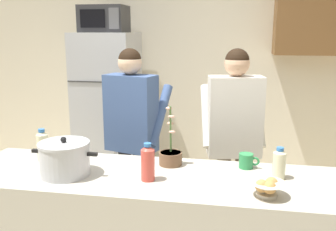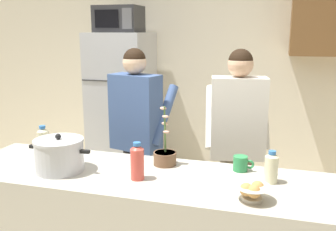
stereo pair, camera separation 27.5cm
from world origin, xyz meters
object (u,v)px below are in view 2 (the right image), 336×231
at_px(microwave, 119,19).
at_px(bottle_mid_counter, 271,167).
at_px(refrigerator, 122,111).
at_px(person_by_sink, 238,129).
at_px(cooking_pot, 59,155).
at_px(coffee_mug, 241,164).
at_px(person_near_pot, 136,123).
at_px(potted_orchid, 165,156).
at_px(bread_bowl, 252,191).
at_px(bottle_far_corner, 43,141).
at_px(bottle_near_edge, 137,161).

relative_size(microwave, bottle_mid_counter, 2.49).
xyz_separation_m(refrigerator, person_by_sink, (1.40, -1.02, 0.15)).
distance_m(cooking_pot, coffee_mug, 1.14).
xyz_separation_m(person_near_pot, potted_orchid, (0.43, -0.62, -0.04)).
relative_size(cooking_pot, bottle_mid_counter, 2.17).
height_order(coffee_mug, bread_bowl, bread_bowl).
relative_size(person_by_sink, cooking_pot, 3.95).
height_order(person_by_sink, coffee_mug, person_by_sink).
bearing_deg(bread_bowl, person_near_pot, 135.23).
height_order(coffee_mug, bottle_far_corner, bottle_far_corner).
relative_size(cooking_pot, bottle_far_corner, 1.90).
bearing_deg(coffee_mug, refrigerator, 132.47).
height_order(cooking_pot, bottle_near_edge, cooking_pot).
relative_size(person_by_sink, bottle_far_corner, 7.49).
height_order(bottle_near_edge, bottle_mid_counter, bottle_near_edge).
bearing_deg(bottle_far_corner, microwave, 94.54).
bearing_deg(refrigerator, coffee_mug, -47.53).
bearing_deg(coffee_mug, bread_bowl, -76.92).
height_order(person_by_sink, bread_bowl, person_by_sink).
bearing_deg(person_near_pot, potted_orchid, -55.08).
height_order(refrigerator, bottle_near_edge, refrigerator).
bearing_deg(person_by_sink, potted_orchid, -122.71).
height_order(refrigerator, coffee_mug, refrigerator).
relative_size(person_by_sink, bottle_mid_counter, 8.57).
bearing_deg(cooking_pot, person_near_pot, 79.40).
height_order(person_near_pot, coffee_mug, person_near_pot).
relative_size(bottle_near_edge, bottle_far_corner, 1.03).
distance_m(person_by_sink, bread_bowl, 1.04).
xyz_separation_m(microwave, person_near_pot, (0.56, -1.01, -0.87)).
bearing_deg(refrigerator, cooking_pot, -78.47).
height_order(refrigerator, microwave, microwave).
height_order(refrigerator, person_near_pot, refrigerator).
bearing_deg(potted_orchid, refrigerator, 121.18).
xyz_separation_m(refrigerator, microwave, (0.00, -0.02, 1.02)).
distance_m(person_by_sink, bottle_mid_counter, 0.80).
bearing_deg(bottle_mid_counter, cooking_pot, -172.49).
bearing_deg(potted_orchid, bottle_mid_counter, -9.91).
height_order(refrigerator, bottle_far_corner, refrigerator).
height_order(person_by_sink, bottle_near_edge, person_by_sink).
bearing_deg(cooking_pot, refrigerator, 101.53).
xyz_separation_m(bread_bowl, bottle_mid_counter, (0.09, 0.27, 0.04)).
bearing_deg(bread_bowl, refrigerator, 127.83).
xyz_separation_m(microwave, coffee_mug, (1.49, -1.60, -0.93)).
bearing_deg(person_near_pot, person_by_sink, 0.78).
bearing_deg(microwave, bread_bowl, -51.87).
bearing_deg(refrigerator, bottle_far_corner, -85.52).
bearing_deg(person_by_sink, bottle_near_edge, -118.34).
height_order(bottle_mid_counter, potted_orchid, potted_orchid).
bearing_deg(person_near_pot, microwave, 119.28).
relative_size(person_by_sink, coffee_mug, 12.60).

